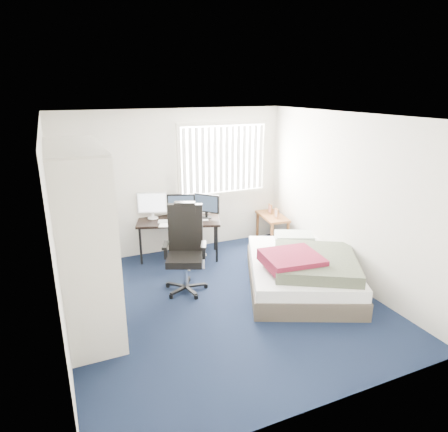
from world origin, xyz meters
name	(u,v)px	position (x,y,z in m)	size (l,w,h in m)	color
ground	(223,302)	(0.00, 0.00, 0.00)	(4.20, 4.20, 0.00)	black
room_shell	(223,197)	(0.00, 0.00, 1.51)	(4.20, 4.20, 4.20)	silver
window_assembly	(223,159)	(0.90, 2.04, 1.60)	(1.72, 0.09, 1.32)	white
closet	(83,219)	(-1.67, 0.27, 1.35)	(0.64, 1.84, 2.22)	beige
desk	(179,217)	(-0.05, 1.75, 0.72)	(1.52, 1.06, 1.14)	black
office_chair	(185,257)	(-0.32, 0.61, 0.49)	(0.78, 0.78, 1.28)	black
footstool	(195,256)	(0.03, 1.21, 0.21)	(0.36, 0.30, 0.27)	white
nightstand	(272,219)	(1.75, 1.68, 0.48)	(0.48, 0.83, 0.72)	brown
bed	(302,270)	(1.24, -0.06, 0.28)	(2.16, 2.41, 0.65)	#453C32
pine_box	(95,307)	(-1.65, 0.29, 0.16)	(0.42, 0.31, 0.31)	tan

